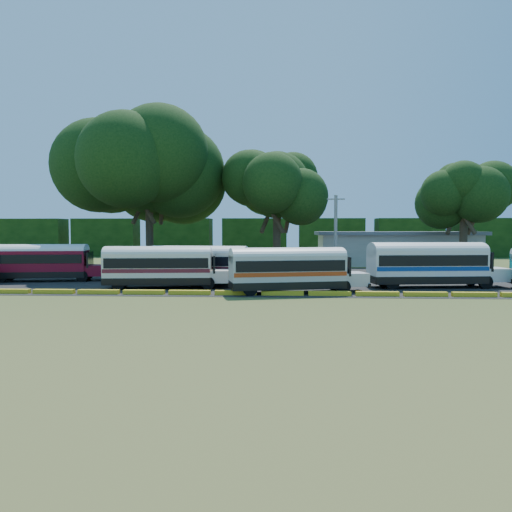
# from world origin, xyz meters

# --- Properties ---
(ground) EXTENTS (160.00, 160.00, 0.00)m
(ground) POSITION_xyz_m (0.00, 0.00, 0.00)
(ground) COLOR #32501A
(ground) RESTS_ON ground
(asphalt_strip) EXTENTS (64.00, 24.00, 0.02)m
(asphalt_strip) POSITION_xyz_m (1.00, 12.00, 0.01)
(asphalt_strip) COLOR black
(asphalt_strip) RESTS_ON ground
(curb) EXTENTS (53.70, 0.45, 0.30)m
(curb) POSITION_xyz_m (-0.00, 1.00, 0.15)
(curb) COLOR yellow
(curb) RESTS_ON ground
(terminal_building) EXTENTS (19.00, 9.00, 4.00)m
(terminal_building) POSITION_xyz_m (18.00, 30.00, 2.03)
(terminal_building) COLOR beige
(terminal_building) RESTS_ON ground
(treeline_backdrop) EXTENTS (130.00, 4.00, 6.00)m
(treeline_backdrop) POSITION_xyz_m (0.00, 48.00, 3.00)
(treeline_backdrop) COLOR black
(treeline_backdrop) RESTS_ON ground
(bus_red) EXTENTS (9.48, 3.77, 3.04)m
(bus_red) POSITION_xyz_m (-15.15, 8.80, 1.74)
(bus_red) COLOR black
(bus_red) RESTS_ON ground
(bus_cream_west) EXTENTS (9.45, 3.28, 3.04)m
(bus_cream_west) POSITION_xyz_m (-4.21, 4.46, 1.72)
(bus_cream_west) COLOR black
(bus_cream_west) RESTS_ON ground
(bus_cream_east) EXTENTS (9.24, 3.13, 2.98)m
(bus_cream_east) POSITION_xyz_m (-1.74, 7.36, 1.68)
(bus_cream_east) COLOR black
(bus_cream_east) RESTS_ON ground
(bus_white_red) EXTENTS (9.53, 4.46, 3.04)m
(bus_white_red) POSITION_xyz_m (4.99, 2.26, 1.72)
(bus_white_red) COLOR black
(bus_white_red) RESTS_ON ground
(bus_white_blue) EXTENTS (10.28, 3.70, 3.30)m
(bus_white_blue) POSITION_xyz_m (15.14, 5.98, 1.87)
(bus_white_blue) COLOR black
(bus_white_blue) RESTS_ON ground
(tree_west) EXTENTS (13.17, 13.17, 15.61)m
(tree_west) POSITION_xyz_m (-9.38, 20.38, 10.76)
(tree_west) COLOR #332319
(tree_west) RESTS_ON ground
(tree_center) EXTENTS (9.36, 9.36, 12.26)m
(tree_center) POSITION_xyz_m (3.85, 20.86, 8.78)
(tree_center) COLOR #332319
(tree_center) RESTS_ON ground
(tree_east) EXTENTS (7.45, 7.45, 11.25)m
(tree_east) POSITION_xyz_m (23.24, 22.23, 8.43)
(tree_east) COLOR #332319
(tree_east) RESTS_ON ground
(utility_pole) EXTENTS (1.60, 0.30, 7.32)m
(utility_pole) POSITION_xyz_m (9.22, 14.37, 3.77)
(utility_pole) COLOR gray
(utility_pole) RESTS_ON ground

